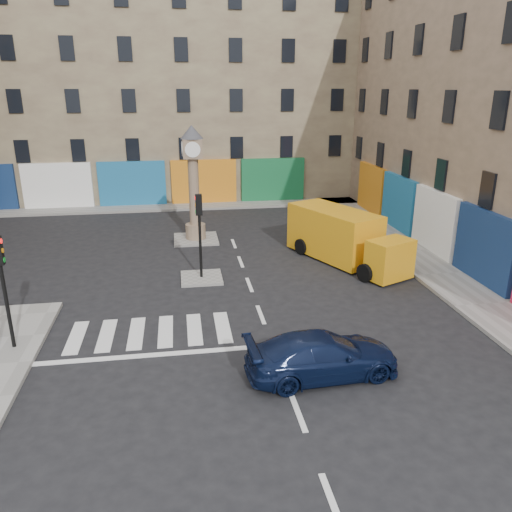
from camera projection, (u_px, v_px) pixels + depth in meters
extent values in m
plane|color=black|center=(283.00, 372.00, 14.91)|extent=(120.00, 120.00, 0.00)
cube|color=gray|center=(409.00, 252.00, 25.51)|extent=(2.60, 30.00, 0.15)
cube|color=gray|center=(163.00, 207.00, 35.07)|extent=(32.00, 2.40, 0.15)
cube|color=gray|center=(202.00, 278.00, 22.08)|extent=(1.80, 1.80, 0.12)
cube|color=gray|center=(196.00, 239.00, 27.69)|extent=(2.40, 2.40, 0.12)
cube|color=#978964|center=(157.00, 81.00, 37.77)|extent=(32.00, 10.00, 17.00)
cylinder|color=black|center=(7.00, 307.00, 15.63)|extent=(0.12, 0.12, 2.80)
cylinder|color=black|center=(200.00, 246.00, 21.61)|extent=(0.12, 0.12, 2.80)
cube|color=black|center=(199.00, 205.00, 21.02)|extent=(0.28, 0.22, 0.90)
cylinder|color=#957A61|center=(196.00, 231.00, 27.55)|extent=(1.10, 1.10, 0.80)
cylinder|color=#957A61|center=(194.00, 192.00, 26.84)|extent=(0.56, 0.56, 3.60)
cube|color=#957A61|center=(192.00, 148.00, 26.09)|extent=(1.00, 1.00, 1.00)
cylinder|color=white|center=(193.00, 150.00, 25.61)|extent=(0.80, 0.06, 0.80)
cone|color=#333338|center=(192.00, 132.00, 25.82)|extent=(1.20, 1.20, 0.70)
imported|color=black|center=(322.00, 355.00, 14.55)|extent=(4.66, 2.20, 1.32)
cube|color=orange|center=(334.00, 233.00, 24.52)|extent=(3.87, 5.30, 2.35)
cube|color=orange|center=(390.00, 259.00, 21.70)|extent=(2.27, 1.91, 1.73)
cube|color=black|center=(391.00, 251.00, 21.53)|extent=(1.96, 1.55, 0.71)
cylinder|color=black|center=(365.00, 273.00, 21.68)|extent=(0.57, 0.85, 0.82)
cylinder|color=black|center=(397.00, 264.00, 22.74)|extent=(0.57, 0.85, 0.82)
cylinder|color=black|center=(301.00, 247.00, 25.24)|extent=(0.57, 0.85, 0.82)
cylinder|color=black|center=(332.00, 240.00, 26.30)|extent=(0.57, 0.85, 0.82)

